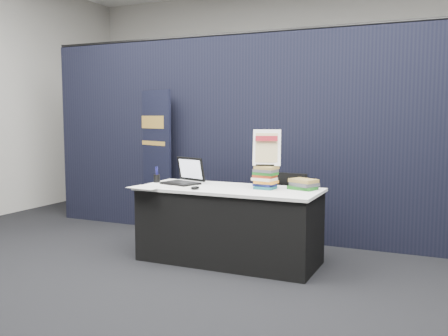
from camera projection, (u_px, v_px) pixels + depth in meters
floor at (204, 277)px, 4.52m from camera, size 8.00×8.00×0.00m
wall_back at (316, 97)px, 7.96m from camera, size 8.00×0.02×3.50m
drape_partition at (265, 138)px, 5.84m from camera, size 6.00×0.08×2.40m
display_table at (229, 225)px, 4.98m from camera, size 1.80×0.75×0.75m
laptop at (183, 178)px, 5.22m from camera, size 0.42×0.39×0.27m
mouse at (195, 188)px, 4.81m from camera, size 0.10×0.12×0.03m
brochure_left at (146, 187)px, 4.94m from camera, size 0.35×0.27×0.00m
brochure_mid at (187, 186)px, 5.05m from camera, size 0.33×0.29×0.00m
brochure_right at (180, 187)px, 4.95m from camera, size 0.35×0.28×0.00m
pen_cup at (157, 178)px, 5.32m from camera, size 0.07×0.07×0.08m
book_stack_tall at (265, 178)px, 4.84m from camera, size 0.22×0.18×0.22m
book_stack_short at (303, 184)px, 4.81m from camera, size 0.29×0.26×0.10m
info_sign at (267, 148)px, 4.84m from camera, size 0.29×0.18×0.37m
pullup_banner at (153, 168)px, 6.40m from camera, size 0.74×0.37×1.78m
stacking_chair at (285, 212)px, 5.10m from camera, size 0.42×0.42×0.86m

